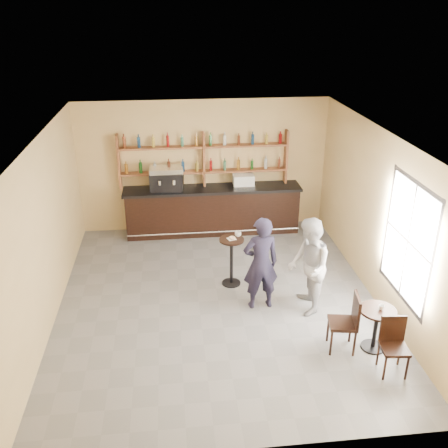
{
  "coord_description": "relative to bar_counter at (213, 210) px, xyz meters",
  "views": [
    {
      "loc": [
        -0.79,
        -8.1,
        5.29
      ],
      "look_at": [
        0.2,
        0.8,
        1.25
      ],
      "focal_mm": 40.0,
      "sensor_mm": 36.0,
      "label": 1
    }
  ],
  "objects": [
    {
      "name": "liquor_bottles",
      "position": [
        -0.18,
        0.22,
        1.4
      ],
      "size": [
        3.68,
        0.1,
        1.0
      ],
      "primitive_type": null,
      "color": "#8C5919",
      "rests_on": "shelf_unit"
    },
    {
      "name": "wall_right",
      "position": [
        2.82,
        -3.15,
        1.02
      ],
      "size": [
        0.0,
        7.0,
        7.0
      ],
      "primitive_type": "plane",
      "rotation": [
        1.57,
        0.0,
        -1.57
      ],
      "color": "#D7B67A",
      "rests_on": "floor"
    },
    {
      "name": "espresso_machine",
      "position": [
        -1.08,
        0.0,
        0.85
      ],
      "size": [
        0.82,
        0.57,
        0.55
      ],
      "primitive_type": null,
      "rotation": [
        0.0,
        0.0,
        -0.1
      ],
      "color": "black",
      "rests_on": "bar_counter"
    },
    {
      "name": "chair_south",
      "position": [
        2.28,
        -5.45,
        -0.12
      ],
      "size": [
        0.43,
        0.43,
        0.92
      ],
      "primitive_type": null,
      "rotation": [
        0.0,
        0.0,
        -0.09
      ],
      "color": "black",
      "rests_on": "floor"
    },
    {
      "name": "napkin",
      "position": [
        0.15,
        -2.55,
        0.43
      ],
      "size": [
        0.2,
        0.2,
        0.0
      ],
      "primitive_type": "cube",
      "rotation": [
        0.0,
        0.0,
        0.31
      ],
      "color": "white",
      "rests_on": "pedestal_table"
    },
    {
      "name": "donut",
      "position": [
        0.16,
        -2.56,
        0.46
      ],
      "size": [
        0.15,
        0.15,
        0.05
      ],
      "primitive_type": "torus",
      "rotation": [
        0.0,
        0.0,
        -0.18
      ],
      "color": "#C88149",
      "rests_on": "napkin"
    },
    {
      "name": "window_pane",
      "position": [
        2.81,
        -4.35,
        1.12
      ],
      "size": [
        0.0,
        2.0,
        2.0
      ],
      "primitive_type": "plane",
      "rotation": [
        1.57,
        0.0,
        -1.57
      ],
      "color": "white",
      "rests_on": "wall_right"
    },
    {
      "name": "chair_west",
      "position": [
        1.68,
        -4.8,
        -0.07
      ],
      "size": [
        0.5,
        0.5,
        1.01
      ],
      "primitive_type": null,
      "rotation": [
        0.0,
        0.0,
        -1.73
      ],
      "color": "black",
      "rests_on": "floor"
    },
    {
      "name": "patron_second",
      "position": [
        1.4,
        -3.62,
        0.33
      ],
      "size": [
        0.76,
        0.94,
        1.82
      ],
      "primitive_type": "imported",
      "rotation": [
        0.0,
        0.0,
        -1.65
      ],
      "color": "#A9A8AE",
      "rests_on": "floor"
    },
    {
      "name": "shelf_unit",
      "position": [
        -0.18,
        0.22,
        1.23
      ],
      "size": [
        4.0,
        0.26,
        1.4
      ],
      "primitive_type": null,
      "color": "brown",
      "rests_on": "wall_back"
    },
    {
      "name": "pastry_case",
      "position": [
        0.75,
        0.0,
        0.73
      ],
      "size": [
        0.55,
        0.45,
        0.31
      ],
      "primitive_type": null,
      "rotation": [
        0.0,
        0.0,
        0.09
      ],
      "color": "silver",
      "rests_on": "bar_counter"
    },
    {
      "name": "wall_back",
      "position": [
        -0.18,
        0.35,
        1.02
      ],
      "size": [
        7.0,
        0.0,
        7.0
      ],
      "primitive_type": "plane",
      "rotation": [
        1.57,
        0.0,
        0.0
      ],
      "color": "#D7B67A",
      "rests_on": "floor"
    },
    {
      "name": "cafe_table",
      "position": [
        2.23,
        -4.85,
        -0.2
      ],
      "size": [
        0.6,
        0.6,
        0.75
      ],
      "primitive_type": null,
      "rotation": [
        0.0,
        0.0,
        -0.01
      ],
      "color": "black",
      "rests_on": "floor"
    },
    {
      "name": "window_frame",
      "position": [
        2.81,
        -4.35,
        1.12
      ],
      "size": [
        0.04,
        1.7,
        2.1
      ],
      "primitive_type": null,
      "color": "black",
      "rests_on": "wall_right"
    },
    {
      "name": "pedestal_table",
      "position": [
        0.15,
        -2.55,
        -0.07
      ],
      "size": [
        0.61,
        0.61,
        1.01
      ],
      "primitive_type": null,
      "rotation": [
        0.0,
        0.0,
        -0.29
      ],
      "color": "black",
      "rests_on": "floor"
    },
    {
      "name": "wall_front",
      "position": [
        -0.18,
        -6.65,
        1.02
      ],
      "size": [
        7.0,
        0.0,
        7.0
      ],
      "primitive_type": "plane",
      "rotation": [
        -1.57,
        0.0,
        0.0
      ],
      "color": "#D7B67A",
      "rests_on": "floor"
    },
    {
      "name": "bar_counter",
      "position": [
        0.0,
        0.0,
        0.0
      ],
      "size": [
        4.27,
        0.83,
        1.16
      ],
      "primitive_type": null,
      "color": "black",
      "rests_on": "floor"
    },
    {
      "name": "ceiling",
      "position": [
        -0.18,
        -3.15,
        2.62
      ],
      "size": [
        7.0,
        7.0,
        0.0
      ],
      "primitive_type": "plane",
      "rotation": [
        3.14,
        0.0,
        0.0
      ],
      "color": "white",
      "rests_on": "wall_back"
    },
    {
      "name": "wall_left",
      "position": [
        -3.18,
        -3.15,
        1.02
      ],
      "size": [
        0.0,
        7.0,
        7.0
      ],
      "primitive_type": "plane",
      "rotation": [
        1.57,
        0.0,
        1.57
      ],
      "color": "#D7B67A",
      "rests_on": "floor"
    },
    {
      "name": "man_main",
      "position": [
        0.58,
        -3.4,
        0.33
      ],
      "size": [
        0.7,
        0.49,
        1.81
      ],
      "primitive_type": "imported",
      "rotation": [
        0.0,
        0.0,
        3.23
      ],
      "color": "black",
      "rests_on": "floor"
    },
    {
      "name": "floor",
      "position": [
        -0.18,
        -3.15,
        -0.58
      ],
      "size": [
        7.0,
        7.0,
        0.0
      ],
      "primitive_type": "plane",
      "color": "slate",
      "rests_on": "ground"
    },
    {
      "name": "cup_pedestal",
      "position": [
        0.29,
        -2.45,
        0.48
      ],
      "size": [
        0.13,
        0.13,
        0.1
      ],
      "primitive_type": "imported",
      "rotation": [
        0.0,
        0.0,
        0.01
      ],
      "color": "white",
      "rests_on": "pedestal_table"
    },
    {
      "name": "cup_cafe",
      "position": [
        2.28,
        -4.85,
        0.21
      ],
      "size": [
        0.12,
        0.12,
        0.08
      ],
      "primitive_type": "imported",
      "rotation": [
        0.0,
        0.0,
        0.41
      ],
      "color": "white",
      "rests_on": "cafe_table"
    }
  ]
}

